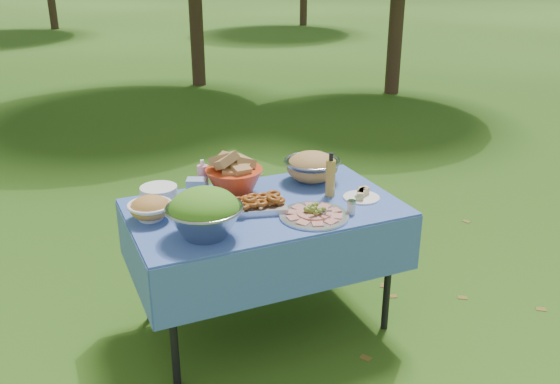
{
  "coord_description": "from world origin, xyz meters",
  "views": [
    {
      "loc": [
        -1.12,
        -2.76,
        2.05
      ],
      "look_at": [
        0.09,
        0.0,
        0.83
      ],
      "focal_mm": 38.0,
      "sensor_mm": 36.0,
      "label": 1
    }
  ],
  "objects_px": {
    "pasta_bowl_steel": "(312,166)",
    "plate_stack": "(159,194)",
    "oil_bottle": "(331,174)",
    "picnic_table": "(265,267)",
    "salad_bowl": "(204,213)",
    "charcuterie_platter": "(314,210)",
    "bread_bowl": "(234,174)"
  },
  "relations": [
    {
      "from": "salad_bowl",
      "to": "oil_bottle",
      "type": "distance_m",
      "value": 0.83
    },
    {
      "from": "picnic_table",
      "to": "bread_bowl",
      "type": "xyz_separation_m",
      "value": [
        -0.08,
        0.25,
        0.49
      ]
    },
    {
      "from": "charcuterie_platter",
      "to": "oil_bottle",
      "type": "relative_size",
      "value": 1.44
    },
    {
      "from": "picnic_table",
      "to": "plate_stack",
      "type": "distance_m",
      "value": 0.73
    },
    {
      "from": "plate_stack",
      "to": "pasta_bowl_steel",
      "type": "distance_m",
      "value": 0.93
    },
    {
      "from": "salad_bowl",
      "to": "charcuterie_platter",
      "type": "height_order",
      "value": "salad_bowl"
    },
    {
      "from": "salad_bowl",
      "to": "pasta_bowl_steel",
      "type": "bearing_deg",
      "value": 30.18
    },
    {
      "from": "salad_bowl",
      "to": "bread_bowl",
      "type": "bearing_deg",
      "value": 56.14
    },
    {
      "from": "bread_bowl",
      "to": "plate_stack",
      "type": "bearing_deg",
      "value": 172.88
    },
    {
      "from": "salad_bowl",
      "to": "charcuterie_platter",
      "type": "xyz_separation_m",
      "value": [
        0.59,
        -0.01,
        -0.08
      ]
    },
    {
      "from": "salad_bowl",
      "to": "plate_stack",
      "type": "height_order",
      "value": "salad_bowl"
    },
    {
      "from": "picnic_table",
      "to": "charcuterie_platter",
      "type": "relative_size",
      "value": 3.98
    },
    {
      "from": "salad_bowl",
      "to": "oil_bottle",
      "type": "relative_size",
      "value": 1.47
    },
    {
      "from": "picnic_table",
      "to": "pasta_bowl_steel",
      "type": "bearing_deg",
      "value": 31.27
    },
    {
      "from": "picnic_table",
      "to": "pasta_bowl_steel",
      "type": "height_order",
      "value": "pasta_bowl_steel"
    },
    {
      "from": "salad_bowl",
      "to": "picnic_table",
      "type": "bearing_deg",
      "value": 29.04
    },
    {
      "from": "pasta_bowl_steel",
      "to": "picnic_table",
      "type": "bearing_deg",
      "value": -148.73
    },
    {
      "from": "picnic_table",
      "to": "salad_bowl",
      "type": "bearing_deg",
      "value": -150.96
    },
    {
      "from": "oil_bottle",
      "to": "salad_bowl",
      "type": "bearing_deg",
      "value": -164.87
    },
    {
      "from": "pasta_bowl_steel",
      "to": "charcuterie_platter",
      "type": "relative_size",
      "value": 0.92
    },
    {
      "from": "picnic_table",
      "to": "salad_bowl",
      "type": "relative_size",
      "value": 3.9
    },
    {
      "from": "salad_bowl",
      "to": "oil_bottle",
      "type": "bearing_deg",
      "value": 15.13
    },
    {
      "from": "bread_bowl",
      "to": "charcuterie_platter",
      "type": "height_order",
      "value": "bread_bowl"
    },
    {
      "from": "oil_bottle",
      "to": "pasta_bowl_steel",
      "type": "bearing_deg",
      "value": 86.95
    },
    {
      "from": "salad_bowl",
      "to": "charcuterie_platter",
      "type": "bearing_deg",
      "value": -1.17
    },
    {
      "from": "pasta_bowl_steel",
      "to": "plate_stack",
      "type": "bearing_deg",
      "value": 176.47
    },
    {
      "from": "picnic_table",
      "to": "pasta_bowl_steel",
      "type": "relative_size",
      "value": 4.33
    },
    {
      "from": "salad_bowl",
      "to": "plate_stack",
      "type": "xyz_separation_m",
      "value": [
        -0.11,
        0.53,
        -0.08
      ]
    },
    {
      "from": "charcuterie_platter",
      "to": "oil_bottle",
      "type": "bearing_deg",
      "value": 46.64
    },
    {
      "from": "picnic_table",
      "to": "oil_bottle",
      "type": "height_order",
      "value": "oil_bottle"
    },
    {
      "from": "plate_stack",
      "to": "charcuterie_platter",
      "type": "xyz_separation_m",
      "value": [
        0.69,
        -0.54,
        -0.0
      ]
    },
    {
      "from": "picnic_table",
      "to": "oil_bottle",
      "type": "xyz_separation_m",
      "value": [
        0.4,
        -0.01,
        0.51
      ]
    }
  ]
}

